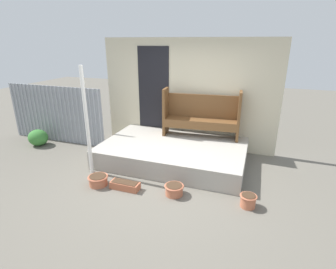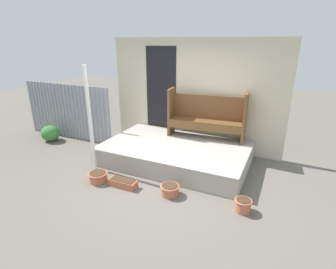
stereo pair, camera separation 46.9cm
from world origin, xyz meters
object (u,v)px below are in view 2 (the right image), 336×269
object	(u,v)px
support_post	(90,120)
flower_pot_left	(98,176)
flower_pot_right	(243,205)
shrub_by_fence	(50,133)
bench	(207,115)
flower_pot_middle	(170,190)
planter_box_rect	(123,183)

from	to	relation	value
support_post	flower_pot_left	world-z (taller)	support_post
support_post	flower_pot_right	world-z (taller)	support_post
flower_pot_right	shrub_by_fence	size ratio (longest dim) A/B	0.56
shrub_by_fence	bench	bearing A→B (deg)	13.89
flower_pot_middle	flower_pot_right	distance (m)	1.23
flower_pot_middle	shrub_by_fence	size ratio (longest dim) A/B	0.69
flower_pot_middle	flower_pot_left	bearing A→B (deg)	-173.68
shrub_by_fence	flower_pot_left	bearing A→B (deg)	-24.93
bench	shrub_by_fence	world-z (taller)	bench
flower_pot_right	planter_box_rect	xyz separation A→B (m)	(-2.12, -0.18, -0.05)
flower_pot_middle	planter_box_rect	world-z (taller)	flower_pot_middle
flower_pot_middle	planter_box_rect	xyz separation A→B (m)	(-0.89, -0.11, -0.04)
bench	flower_pot_left	size ratio (longest dim) A/B	4.71
shrub_by_fence	support_post	bearing A→B (deg)	-20.43
bench	shrub_by_fence	size ratio (longest dim) A/B	3.56
shrub_by_fence	flower_pot_middle	bearing A→B (deg)	-14.48
flower_pot_middle	flower_pot_right	world-z (taller)	flower_pot_right
flower_pot_right	bench	bearing A→B (deg)	122.40
support_post	flower_pot_left	distance (m)	1.11
bench	shrub_by_fence	xyz separation A→B (m)	(-3.96, -0.98, -0.73)
flower_pot_left	planter_box_rect	size ratio (longest dim) A/B	0.70
planter_box_rect	support_post	bearing A→B (deg)	159.91
flower_pot_middle	flower_pot_right	size ratio (longest dim) A/B	1.24
support_post	flower_pot_right	bearing A→B (deg)	-3.13
flower_pot_right	flower_pot_middle	bearing A→B (deg)	-177.14
support_post	flower_pot_middle	size ratio (longest dim) A/B	6.18
planter_box_rect	shrub_by_fence	xyz separation A→B (m)	(-3.07, 1.14, 0.14)
support_post	shrub_by_fence	xyz separation A→B (m)	(-2.14, 0.80, -0.85)
flower_pot_middle	planter_box_rect	size ratio (longest dim) A/B	0.64
flower_pot_left	flower_pot_middle	distance (m)	1.43
planter_box_rect	shrub_by_fence	world-z (taller)	shrub_by_fence
flower_pot_right	shrub_by_fence	distance (m)	5.28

